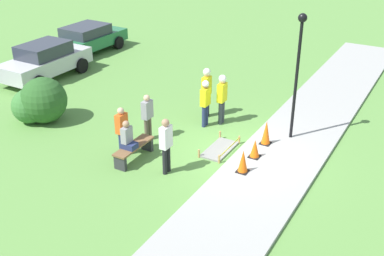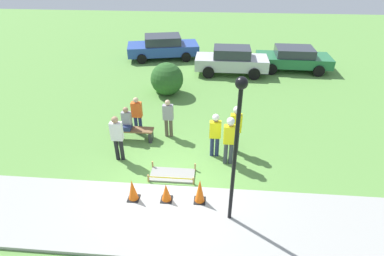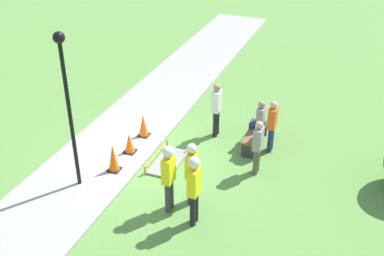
% 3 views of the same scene
% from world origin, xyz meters
% --- Properties ---
extents(ground_plane, '(60.00, 60.00, 0.00)m').
position_xyz_m(ground_plane, '(0.00, 0.00, 0.00)').
color(ground_plane, '#5B8E42').
extents(sidewalk, '(28.00, 2.60, 0.10)m').
position_xyz_m(sidewalk, '(0.00, -1.30, 0.05)').
color(sidewalk, '#9E9E99').
rests_on(sidewalk, ground_plane).
extents(wet_concrete_patch, '(1.51, 0.75, 0.28)m').
position_xyz_m(wet_concrete_patch, '(-0.04, 0.58, 0.04)').
color(wet_concrete_patch, gray).
rests_on(wet_concrete_patch, ground_plane).
extents(traffic_cone_near_patch, '(0.34, 0.34, 0.71)m').
position_xyz_m(traffic_cone_near_patch, '(-1.02, -0.67, 0.45)').
color(traffic_cone_near_patch, black).
rests_on(traffic_cone_near_patch, sidewalk).
extents(traffic_cone_far_patch, '(0.34, 0.34, 0.59)m').
position_xyz_m(traffic_cone_far_patch, '(-0.04, -0.63, 0.39)').
color(traffic_cone_far_patch, black).
rests_on(traffic_cone_far_patch, sidewalk).
extents(traffic_cone_sidewalk_edge, '(0.34, 0.34, 0.81)m').
position_xyz_m(traffic_cone_sidewalk_edge, '(0.94, -0.59, 0.50)').
color(traffic_cone_sidewalk_edge, black).
rests_on(traffic_cone_sidewalk_edge, sidewalk).
extents(park_bench, '(1.60, 0.44, 0.50)m').
position_xyz_m(park_bench, '(-1.87, 2.60, 0.35)').
color(park_bench, '#2D2D33').
rests_on(park_bench, ground_plane).
extents(person_seated_on_bench, '(0.36, 0.44, 0.89)m').
position_xyz_m(person_seated_on_bench, '(-2.08, 2.65, 0.85)').
color(person_seated_on_bench, navy).
rests_on(person_seated_on_bench, park_bench).
extents(worker_supervisor, '(0.40, 0.27, 1.86)m').
position_xyz_m(worker_supervisor, '(2.03, 2.18, 1.12)').
color(worker_supervisor, black).
rests_on(worker_supervisor, ground_plane).
extents(worker_assistant, '(0.40, 0.26, 1.83)m').
position_xyz_m(worker_assistant, '(1.80, 1.44, 1.10)').
color(worker_assistant, '#383D47').
rests_on(worker_assistant, ground_plane).
extents(worker_trainee, '(0.40, 0.25, 1.71)m').
position_xyz_m(worker_trainee, '(1.31, 1.84, 1.01)').
color(worker_trainee, navy).
rests_on(worker_trainee, ground_plane).
extents(bystander_in_orange_shirt, '(0.40, 0.22, 1.61)m').
position_xyz_m(bystander_in_orange_shirt, '(-1.77, 3.10, 0.90)').
color(bystander_in_orange_shirt, navy).
rests_on(bystander_in_orange_shirt, ground_plane).
extents(bystander_in_gray_shirt, '(0.40, 0.23, 1.74)m').
position_xyz_m(bystander_in_gray_shirt, '(-2.02, 1.33, 0.99)').
color(bystander_in_gray_shirt, black).
rests_on(bystander_in_gray_shirt, ground_plane).
extents(bystander_in_white_shirt, '(0.40, 0.22, 1.60)m').
position_xyz_m(bystander_in_white_shirt, '(-0.52, 3.01, 0.90)').
color(bystander_in_white_shirt, brown).
rests_on(bystander_in_white_shirt, ground_plane).
extents(lamppost_near, '(0.28, 0.28, 4.13)m').
position_xyz_m(lamppost_near, '(1.80, -1.15, 2.78)').
color(lamppost_near, black).
rests_on(lamppost_near, sidewalk).
extents(parked_car_green, '(4.42, 2.20, 1.39)m').
position_xyz_m(parked_car_green, '(5.89, 11.18, 0.73)').
color(parked_car_green, '#236B3D').
rests_on(parked_car_green, ground_plane).
extents(parked_car_blue, '(4.98, 2.96, 1.51)m').
position_xyz_m(parked_car_blue, '(-2.39, 12.81, 0.78)').
color(parked_car_blue, '#28479E').
rests_on(parked_car_blue, ground_plane).
extents(parked_car_silver, '(4.22, 1.99, 1.57)m').
position_xyz_m(parked_car_silver, '(2.12, 10.25, 0.81)').
color(parked_car_silver, '#BCBCC1').
rests_on(parked_car_silver, ground_plane).
extents(shrub_rounded_near, '(1.65, 1.65, 1.65)m').
position_xyz_m(shrub_rounded_near, '(-1.20, 6.99, 0.83)').
color(shrub_rounded_near, '#285623').
rests_on(shrub_rounded_near, ground_plane).
extents(shrub_rounded_mid, '(1.25, 1.25, 1.25)m').
position_xyz_m(shrub_rounded_mid, '(-1.51, 7.41, 0.62)').
color(shrub_rounded_mid, '#387033').
rests_on(shrub_rounded_mid, ground_plane).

